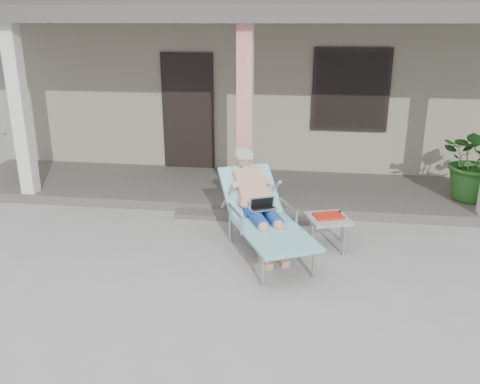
# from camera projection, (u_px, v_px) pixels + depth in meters

# --- Properties ---
(ground) EXTENTS (60.00, 60.00, 0.00)m
(ground) POSITION_uv_depth(u_px,v_px,m) (219.00, 278.00, 5.80)
(ground) COLOR #9E9E99
(ground) RESTS_ON ground
(house) EXTENTS (10.40, 5.40, 3.30)m
(house) POSITION_uv_depth(u_px,v_px,m) (271.00, 73.00, 11.35)
(house) COLOR gray
(house) RESTS_ON ground
(porch_deck) EXTENTS (10.00, 2.00, 0.15)m
(porch_deck) POSITION_uv_depth(u_px,v_px,m) (251.00, 190.00, 8.59)
(porch_deck) COLOR #605B56
(porch_deck) RESTS_ON ground
(porch_overhang) EXTENTS (10.00, 2.30, 2.85)m
(porch_overhang) POSITION_uv_depth(u_px,v_px,m) (252.00, 21.00, 7.66)
(porch_overhang) COLOR silver
(porch_overhang) RESTS_ON porch_deck
(porch_step) EXTENTS (2.00, 0.30, 0.07)m
(porch_step) POSITION_uv_depth(u_px,v_px,m) (242.00, 216.00, 7.52)
(porch_step) COLOR #605B56
(porch_step) RESTS_ON ground
(lounger) EXTENTS (1.45, 1.96, 1.24)m
(lounger) POSITION_uv_depth(u_px,v_px,m) (261.00, 193.00, 6.32)
(lounger) COLOR #B7B7BC
(lounger) RESTS_ON ground
(side_table) EXTENTS (0.64, 0.64, 0.45)m
(side_table) POSITION_uv_depth(u_px,v_px,m) (328.00, 220.00, 6.48)
(side_table) COLOR #A2A29D
(side_table) RESTS_ON ground
(potted_palm) EXTENTS (1.22, 1.08, 1.27)m
(potted_palm) POSITION_uv_depth(u_px,v_px,m) (479.00, 160.00, 7.71)
(potted_palm) COLOR #26591E
(potted_palm) RESTS_ON porch_deck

